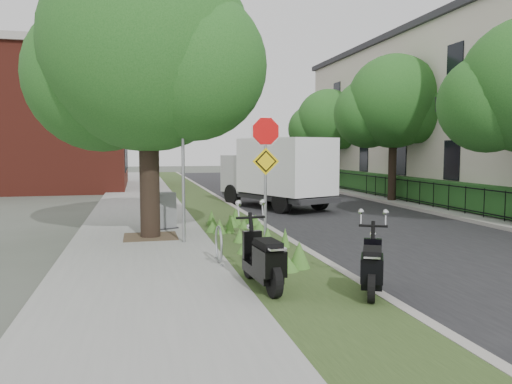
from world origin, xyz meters
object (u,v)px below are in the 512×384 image
scooter_near (265,265)px  box_truck (278,170)px  utility_cabinet (162,211)px  scooter_far (372,272)px  sign_assembly (266,155)px

scooter_near → box_truck: 12.43m
utility_cabinet → box_truck: bearing=45.2°
scooter_far → box_truck: size_ratio=0.26×
scooter_near → utility_cabinet: bearing=101.0°
scooter_far → utility_cabinet: size_ratio=1.43×
box_truck → scooter_near: bearing=-106.8°
sign_assembly → scooter_far: 4.50m
utility_cabinet → scooter_near: bearing=-79.0°
box_truck → scooter_far: bearing=-99.0°
sign_assembly → scooter_near: 3.92m
scooter_far → utility_cabinet: (-2.94, 7.56, 0.13)m
sign_assembly → box_truck: 8.93m
utility_cabinet → sign_assembly: bearing=-57.7°
sign_assembly → scooter_near: sign_assembly is taller
sign_assembly → scooter_far: sign_assembly is taller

